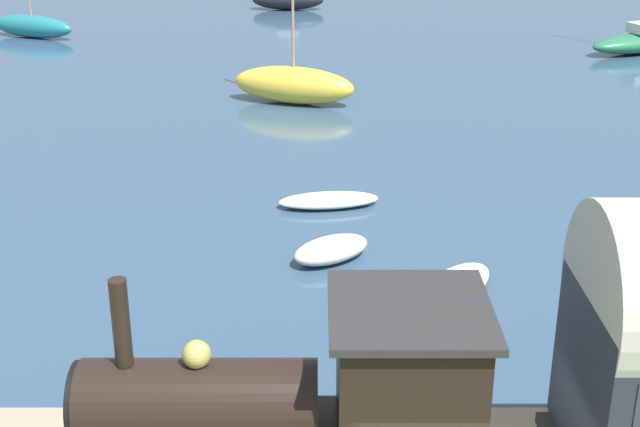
% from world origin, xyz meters
% --- Properties ---
extents(harbor_water, '(80.00, 80.00, 0.01)m').
position_xyz_m(harbor_water, '(43.11, 0.00, 0.00)').
color(harbor_water, '#2D4760').
rests_on(harbor_water, ground).
extents(steam_locomotive, '(2.03, 5.54, 3.35)m').
position_xyz_m(steam_locomotive, '(0.36, 1.74, 2.21)').
color(steam_locomotive, black).
rests_on(steam_locomotive, rail_embankment).
extents(sailboat_teal, '(2.87, 4.80, 7.00)m').
position_xyz_m(sailboat_teal, '(35.41, 15.95, 0.60)').
color(sailboat_teal, '#1E707A').
rests_on(sailboat_teal, harbor_water).
extents(sailboat_yellow, '(2.76, 4.80, 7.65)m').
position_xyz_m(sailboat_yellow, '(22.79, 2.60, 0.72)').
color(sailboat_yellow, gold).
rests_on(sailboat_yellow, harbor_water).
extents(rowboat_mid_harbor, '(1.32, 2.72, 0.34)m').
position_xyz_m(rowboat_mid_harbor, '(12.48, 1.41, 0.18)').
color(rowboat_mid_harbor, silver).
rests_on(rowboat_mid_harbor, harbor_water).
extents(rowboat_near_shore, '(2.80, 2.42, 0.42)m').
position_xyz_m(rowboat_near_shore, '(7.38, -1.10, 0.22)').
color(rowboat_near_shore, silver).
rests_on(rowboat_near_shore, harbor_water).
extents(rowboat_off_pier, '(1.93, 2.14, 0.53)m').
position_xyz_m(rowboat_off_pier, '(9.17, 1.39, 0.27)').
color(rowboat_off_pier, beige).
rests_on(rowboat_off_pier, harbor_water).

